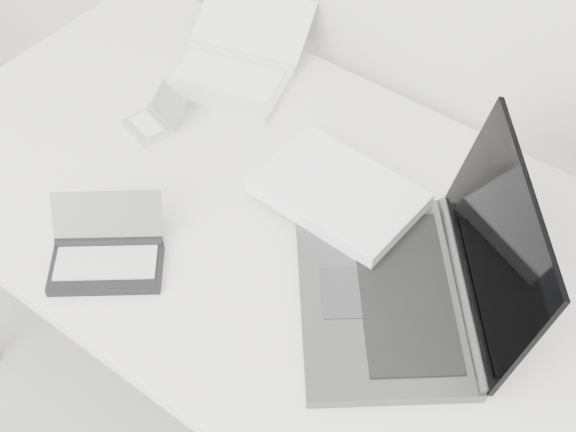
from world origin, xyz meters
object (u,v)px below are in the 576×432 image
Objects in this scene: laptop_large at (389,251)px; netbook_open_white at (234,65)px; palmtop_charcoal at (107,254)px; desk at (315,249)px.

laptop_large is 1.64× the size of netbook_open_white.
laptop_large is at bearing -2.70° from palmtop_charcoal.
desk is 0.47m from netbook_open_white.
desk is 6.65× the size of palmtop_charcoal.
laptop_large is (0.14, 0.01, 0.09)m from desk.
palmtop_charcoal reaches higher than desk.
laptop_large is 2.44× the size of palmtop_charcoal.
laptop_large is 0.58m from netbook_open_white.
desk is at bearing 8.79° from palmtop_charcoal.
desk is 2.73× the size of laptop_large.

